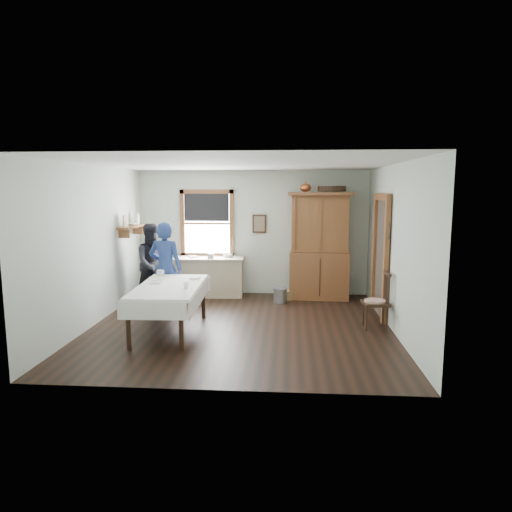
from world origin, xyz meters
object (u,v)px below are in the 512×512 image
at_px(dining_table, 170,309).
at_px(pail, 280,295).
at_px(spindle_chair, 376,300).
at_px(figure_dark, 154,267).
at_px(work_counter, 209,277).
at_px(wicker_basket, 293,294).
at_px(china_hutch, 320,246).
at_px(woman_blue, 166,272).

bearing_deg(dining_table, pail, 50.28).
distance_m(spindle_chair, figure_dark, 4.40).
distance_m(work_counter, dining_table, 2.57).
distance_m(work_counter, spindle_chair, 3.79).
bearing_deg(wicker_basket, work_counter, 175.22).
distance_m(china_hutch, figure_dark, 3.45).
bearing_deg(dining_table, work_counter, 85.57).
distance_m(china_hutch, pail, 1.34).
bearing_deg(wicker_basket, figure_dark, -169.10).
xyz_separation_m(spindle_chair, woman_blue, (-3.70, 0.68, 0.31)).
relative_size(work_counter, woman_blue, 0.93).
xyz_separation_m(work_counter, wicker_basket, (1.79, -0.15, -0.32)).
relative_size(work_counter, dining_table, 0.76).
distance_m(work_counter, pail, 1.63).
xyz_separation_m(pail, figure_dark, (-2.55, -0.22, 0.60)).
xyz_separation_m(china_hutch, pail, (-0.81, -0.44, -0.97)).
distance_m(pail, figure_dark, 2.63).
height_order(spindle_chair, woman_blue, woman_blue).
relative_size(work_counter, spindle_chair, 1.54).
bearing_deg(spindle_chair, pail, 129.22).
bearing_deg(work_counter, figure_dark, -148.84).
distance_m(work_counter, wicker_basket, 1.83).
bearing_deg(pail, china_hutch, 28.58).
xyz_separation_m(work_counter, china_hutch, (2.35, -0.03, 0.70)).
xyz_separation_m(work_counter, figure_dark, (-1.01, -0.69, 0.33)).
distance_m(china_hutch, spindle_chair, 2.33).
distance_m(dining_table, wicker_basket, 3.14).
relative_size(china_hutch, pail, 7.67).
bearing_deg(dining_table, wicker_basket, 50.40).
xyz_separation_m(wicker_basket, figure_dark, (-2.81, -0.54, 0.65)).
xyz_separation_m(work_counter, spindle_chair, (3.14, -2.13, 0.06)).
relative_size(work_counter, wicker_basket, 4.43).
bearing_deg(dining_table, figure_dark, 113.54).
distance_m(woman_blue, figure_dark, 0.89).
bearing_deg(woman_blue, china_hutch, -148.57).
xyz_separation_m(dining_table, woman_blue, (-0.36, 1.11, 0.41)).
xyz_separation_m(dining_table, pail, (1.74, 2.09, -0.24)).
bearing_deg(figure_dark, pail, -29.82).
bearing_deg(work_counter, china_hutch, -3.77).
distance_m(dining_table, figure_dark, 2.07).
height_order(work_counter, dining_table, work_counter).
relative_size(spindle_chair, woman_blue, 0.60).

